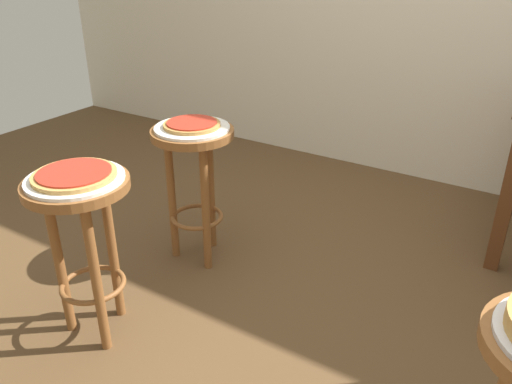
{
  "coord_description": "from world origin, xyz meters",
  "views": [
    {
      "loc": [
        0.69,
        -1.47,
        1.35
      ],
      "look_at": [
        -0.16,
        -0.12,
        0.57
      ],
      "focal_mm": 36.1,
      "sensor_mm": 36.0,
      "label": 1
    }
  ],
  "objects_px": {
    "serving_plate_foreground": "(75,179)",
    "pizza_leftside": "(192,124)",
    "stool_foreground": "(83,225)",
    "pizza_foreground": "(74,175)",
    "stool_leftside": "(194,166)",
    "serving_plate_leftside": "(192,128)"
  },
  "relations": [
    {
      "from": "serving_plate_foreground",
      "to": "stool_leftside",
      "type": "distance_m",
      "value": 0.64
    },
    {
      "from": "stool_foreground",
      "to": "serving_plate_foreground",
      "type": "relative_size",
      "value": 1.93
    },
    {
      "from": "pizza_leftside",
      "to": "stool_leftside",
      "type": "bearing_deg",
      "value": 180.0
    },
    {
      "from": "serving_plate_foreground",
      "to": "pizza_foreground",
      "type": "distance_m",
      "value": 0.02
    },
    {
      "from": "stool_foreground",
      "to": "pizza_leftside",
      "type": "distance_m",
      "value": 0.65
    },
    {
      "from": "pizza_foreground",
      "to": "pizza_leftside",
      "type": "bearing_deg",
      "value": 89.63
    },
    {
      "from": "stool_foreground",
      "to": "stool_leftside",
      "type": "height_order",
      "value": "same"
    },
    {
      "from": "pizza_foreground",
      "to": "stool_leftside",
      "type": "xyz_separation_m",
      "value": [
        0.0,
        0.62,
        -0.19
      ]
    },
    {
      "from": "serving_plate_foreground",
      "to": "pizza_foreground",
      "type": "bearing_deg",
      "value": 0.0
    },
    {
      "from": "serving_plate_foreground",
      "to": "serving_plate_leftside",
      "type": "distance_m",
      "value": 0.62
    },
    {
      "from": "stool_leftside",
      "to": "serving_plate_foreground",
      "type": "bearing_deg",
      "value": -90.37
    },
    {
      "from": "serving_plate_foreground",
      "to": "pizza_leftside",
      "type": "relative_size",
      "value": 1.35
    },
    {
      "from": "serving_plate_leftside",
      "to": "serving_plate_foreground",
      "type": "bearing_deg",
      "value": -90.37
    },
    {
      "from": "stool_foreground",
      "to": "pizza_foreground",
      "type": "relative_size",
      "value": 2.28
    },
    {
      "from": "serving_plate_leftside",
      "to": "stool_foreground",
      "type": "bearing_deg",
      "value": -90.37
    },
    {
      "from": "pizza_foreground",
      "to": "serving_plate_leftside",
      "type": "distance_m",
      "value": 0.62
    },
    {
      "from": "stool_leftside",
      "to": "stool_foreground",
      "type": "bearing_deg",
      "value": -90.37
    },
    {
      "from": "stool_foreground",
      "to": "pizza_foreground",
      "type": "xyz_separation_m",
      "value": [
        0.0,
        0.0,
        0.19
      ]
    },
    {
      "from": "pizza_foreground",
      "to": "serving_plate_leftside",
      "type": "xyz_separation_m",
      "value": [
        0.0,
        0.62,
        -0.02
      ]
    },
    {
      "from": "serving_plate_leftside",
      "to": "pizza_leftside",
      "type": "bearing_deg",
      "value": 0.0
    },
    {
      "from": "stool_leftside",
      "to": "pizza_leftside",
      "type": "relative_size",
      "value": 2.61
    },
    {
      "from": "serving_plate_foreground",
      "to": "pizza_foreground",
      "type": "height_order",
      "value": "pizza_foreground"
    }
  ]
}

